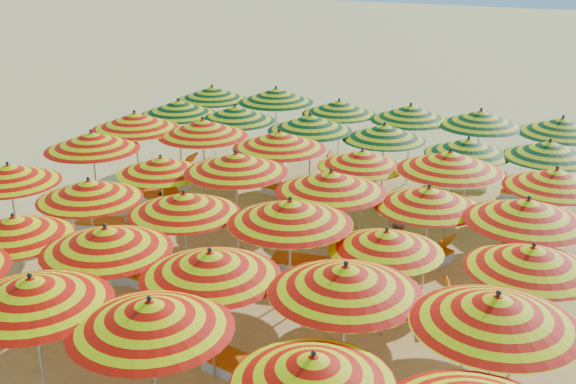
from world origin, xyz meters
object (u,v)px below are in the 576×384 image
Objects in this scene: lounger_15 at (420,247)px; beachgoer_a at (134,243)px; umbrella_12 at (9,174)px; umbrella_29 at (556,178)px; umbrella_3 at (150,315)px; umbrella_11 at (497,310)px; umbrella_8 at (106,239)px; umbrella_37 at (276,95)px; umbrella_22 at (429,197)px; umbrella_34 at (468,147)px; umbrella_27 at (362,159)px; lounger_16 at (571,269)px; umbrella_10 at (345,279)px; umbrella_31 at (235,113)px; umbrella_40 at (481,118)px; umbrella_7 at (14,227)px; beachgoer_b at (398,221)px; lounger_19 at (289,191)px; lounger_12 at (155,198)px; umbrella_15 at (290,212)px; umbrella_39 at (410,113)px; umbrella_14 at (184,203)px; umbrella_24 at (135,121)px; umbrella_23 at (528,211)px; umbrella_41 at (562,126)px; umbrella_36 at (212,93)px; lounger_20 at (403,202)px; umbrella_38 at (339,107)px; lounger_9 at (112,224)px; umbrella_13 at (89,190)px; lounger_23 at (455,183)px; umbrella_21 at (331,182)px; lounger_10 at (310,264)px; umbrella_33 at (384,132)px; umbrella_17 at (532,258)px; lounger_18 at (221,178)px; lounger_13 at (185,200)px; lounger_17 at (172,167)px; umbrella_16 at (386,241)px; umbrella_28 at (450,161)px; lounger_24 at (530,195)px; umbrella_9 at (210,264)px; umbrella_30 at (178,108)px; lounger_14 at (303,217)px; umbrella_19 at (161,165)px; umbrella_35 at (549,150)px; umbrella_32 at (310,123)px.

beachgoer_a reaches higher than lounger_15.
umbrella_12 is 1.01× the size of umbrella_29.
umbrella_11 is at bearing 24.72° from umbrella_3.
umbrella_37 is (-2.00, 11.32, 0.10)m from umbrella_8.
umbrella_34 is (0.00, 4.15, -0.03)m from umbrella_22.
umbrella_8 is at bearing -109.91° from umbrella_27.
umbrella_10 is at bearing -104.14° from lounger_16.
umbrella_40 is (6.77, 2.22, 0.05)m from umbrella_31.
beachgoer_b is at bearing 49.54° from umbrella_7.
umbrella_12 reaches higher than umbrella_34.
lounger_12 is at bearing 42.50° from lounger_19.
umbrella_15 is 2.01× the size of beachgoer_a.
umbrella_39 is 2.20× the size of beachgoer_a.
lounger_16 is at bearing 31.09° from umbrella_14.
umbrella_7 is at bearing -73.32° from umbrella_24.
umbrella_41 is (0.06, 6.99, -0.01)m from umbrella_23.
umbrella_23 is 12.88m from umbrella_36.
umbrella_41 reaches higher than umbrella_12.
umbrella_31 reaches higher than lounger_20.
umbrella_40 is at bearing 109.86° from lounger_15.
umbrella_8 is 11.42m from umbrella_39.
umbrella_36 is 1.11× the size of umbrella_38.
lounger_9 is at bearing 127.89° from umbrella_8.
umbrella_22 is at bearing 20.89° from umbrella_13.
beachgoer_b is (-0.42, -4.80, 0.51)m from lounger_23.
umbrella_27 is (-2.19, 2.14, -0.06)m from umbrella_22.
lounger_10 is (-0.50, 0.08, -2.11)m from umbrella_21.
umbrella_33 is at bearing 166.58° from lounger_16.
umbrella_36 is 1.70× the size of lounger_9.
lounger_18 is at bearing 146.79° from umbrella_17.
lounger_17 is (-1.96, 2.36, 0.00)m from lounger_13.
umbrella_21 is at bearing -93.14° from lounger_20.
umbrella_14 is 9.99m from umbrella_36.
umbrella_21 is (-1.85, 1.95, 0.26)m from umbrella_16.
umbrella_28 is 1.02× the size of umbrella_39.
beachgoer_b is at bearing -76.27° from lounger_20.
lounger_24 is at bearing 58.50° from umbrella_34.
lounger_24 is (3.60, 8.86, -2.14)m from umbrella_15.
umbrella_24 is 1.46× the size of lounger_15.
umbrella_30 is (-6.39, 9.05, 0.00)m from umbrella_9.
umbrella_23 is 1.07× the size of umbrella_33.
lounger_20 is (2.12, 2.19, 0.00)m from lounger_14.
umbrella_19 is at bearing -85.04° from umbrella_31.
umbrella_10 is at bearing -128.45° from beachgoer_a.
umbrella_10 is at bearing -79.84° from umbrella_39.
umbrella_14 is 1.56× the size of lounger_14.
lounger_16 is at bearing -1.83° from umbrella_27.
umbrella_35 is at bearing 32.69° from umbrella_12.
umbrella_39 is at bearing 46.09° from umbrella_32.
umbrella_33 is at bearing 125.29° from umbrella_17.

